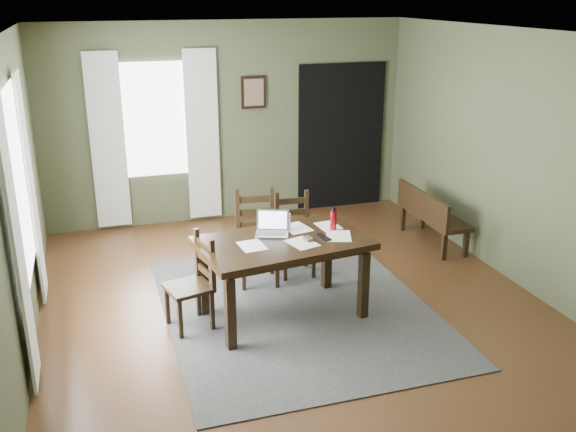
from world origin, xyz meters
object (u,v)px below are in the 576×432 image
object	(u,v)px
water_bottle	(333,220)
bench	(430,212)
chair_back_right	(295,235)
laptop	(272,227)
chair_end	(193,284)
chair_back_left	(257,238)
dining_table	(283,249)

from	to	relation	value
water_bottle	bench	bearing A→B (deg)	33.53
chair_back_right	water_bottle	world-z (taller)	water_bottle
laptop	water_bottle	distance (m)	0.61
chair_end	water_bottle	size ratio (longest dim) A/B	3.97
chair_back_left	laptop	size ratio (longest dim) A/B	2.64
chair_back_right	bench	distance (m)	1.93
chair_back_left	bench	xyz separation A→B (m)	(2.36, 0.42, -0.09)
chair_back_left	chair_back_right	size ratio (longest dim) A/B	1.11
chair_end	chair_back_right	bearing A→B (deg)	110.87
bench	water_bottle	xyz separation A→B (m)	(-1.77, -1.17, 0.49)
dining_table	chair_back_right	bearing A→B (deg)	57.81
bench	laptop	world-z (taller)	laptop
chair_back_right	chair_end	bearing A→B (deg)	-141.90
chair_back_right	laptop	distance (m)	0.97
bench	laptop	distance (m)	2.65
chair_back_right	laptop	bearing A→B (deg)	-119.20
water_bottle	chair_back_left	bearing A→B (deg)	128.05
chair_end	bench	bearing A→B (deg)	97.24
dining_table	chair_back_right	distance (m)	1.08
dining_table	chair_back_left	bearing A→B (deg)	84.12
bench	chair_back_right	bearing A→B (deg)	99.99
dining_table	bench	bearing A→B (deg)	21.01
chair_end	water_bottle	world-z (taller)	water_bottle
chair_back_right	water_bottle	xyz separation A→B (m)	(0.13, -0.84, 0.46)
chair_back_left	chair_back_right	distance (m)	0.47
bench	chair_back_left	bearing A→B (deg)	100.13
chair_back_left	bench	size ratio (longest dim) A/B	0.82
bench	laptop	bearing A→B (deg)	114.43
dining_table	chair_back_left	world-z (taller)	chair_back_left
chair_back_left	chair_back_right	xyz separation A→B (m)	(0.46, 0.09, -0.05)
chair_back_right	bench	size ratio (longest dim) A/B	0.74
dining_table	water_bottle	world-z (taller)	water_bottle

